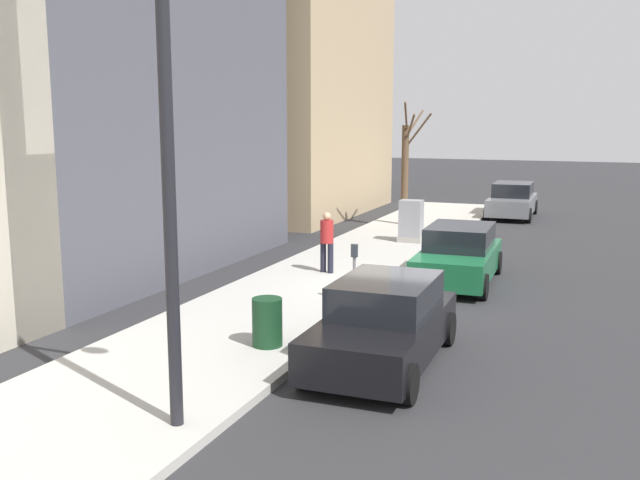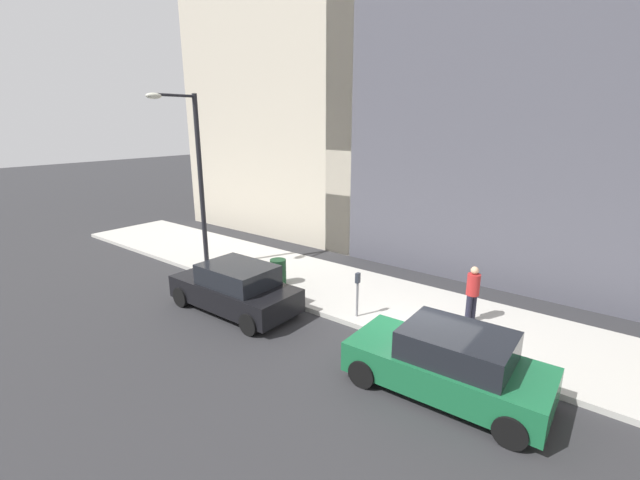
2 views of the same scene
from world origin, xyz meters
TOP-DOWN VIEW (x-y plane):
  - ground_plane at (0.00, 0.00)m, footprint 120.00×120.00m
  - sidewalk at (2.00, 0.00)m, footprint 4.00×36.00m
  - parked_car_green at (-1.27, -1.31)m, footprint 2.04×4.26m
  - parked_car_black at (-1.26, 5.51)m, footprint 1.96×4.22m
  - parking_meter at (0.45, 2.15)m, footprint 0.14×0.10m
  - streetlamp at (0.28, 9.32)m, footprint 1.97×0.32m
  - trash_bin at (0.90, 5.76)m, footprint 0.56×0.56m
  - pedestrian_near_meter at (2.18, -0.59)m, footprint 0.39×0.36m
  - office_tower_right at (11.00, 11.38)m, footprint 11.00×11.00m

SIDE VIEW (x-z plane):
  - ground_plane at x=0.00m, z-range 0.00..0.00m
  - sidewalk at x=2.00m, z-range 0.00..0.15m
  - trash_bin at x=0.90m, z-range 0.15..1.05m
  - parked_car_green at x=-1.27m, z-range -0.02..1.50m
  - parked_car_black at x=-1.26m, z-range -0.02..1.50m
  - parking_meter at x=0.45m, z-range 0.30..1.65m
  - pedestrian_near_meter at x=2.18m, z-range 0.26..1.92m
  - streetlamp at x=0.28m, z-range 0.77..7.27m
  - office_tower_right at x=11.00m, z-range 0.00..21.62m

